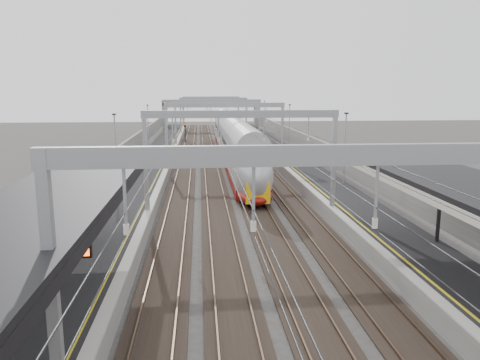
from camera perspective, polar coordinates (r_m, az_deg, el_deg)
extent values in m
cube|color=black|center=(54.63, -10.41, 1.84)|extent=(4.00, 120.00, 1.00)
cube|color=black|center=(55.43, 6.29, 2.08)|extent=(4.00, 120.00, 1.00)
cube|color=black|center=(54.48, -6.73, 1.43)|extent=(2.40, 140.00, 0.08)
cube|color=brown|center=(54.49, -7.49, 1.51)|extent=(0.07, 140.00, 0.14)
cube|color=brown|center=(54.44, -5.98, 1.54)|extent=(0.07, 140.00, 0.14)
cube|color=black|center=(54.46, -3.57, 1.48)|extent=(2.40, 140.00, 0.08)
cube|color=brown|center=(54.44, -4.33, 1.56)|extent=(0.07, 140.00, 0.14)
cube|color=brown|center=(54.47, -2.82, 1.59)|extent=(0.07, 140.00, 0.14)
cube|color=black|center=(54.61, -0.42, 1.53)|extent=(2.40, 140.00, 0.08)
cube|color=brown|center=(54.55, -1.18, 1.61)|extent=(0.07, 140.00, 0.14)
cube|color=brown|center=(54.66, 0.33, 1.63)|extent=(0.07, 140.00, 0.14)
cube|color=black|center=(54.93, 2.70, 1.57)|extent=(2.40, 140.00, 0.08)
cube|color=brown|center=(54.82, 1.95, 1.65)|extent=(0.07, 140.00, 0.14)
cube|color=brown|center=(55.01, 3.44, 1.67)|extent=(0.07, 140.00, 0.14)
cube|color=gray|center=(12.18, -21.98, -11.90)|extent=(0.28, 0.28, 6.60)
cube|color=gray|center=(11.18, 9.36, 3.00)|extent=(13.00, 0.25, 0.50)
cube|color=gray|center=(31.27, -11.42, 2.24)|extent=(0.28, 0.28, 6.60)
cube|color=gray|center=(32.36, 11.35, 2.52)|extent=(0.28, 0.28, 6.60)
cube|color=gray|center=(30.89, 0.16, 8.04)|extent=(13.00, 0.25, 0.50)
cube|color=gray|center=(51.06, -8.96, 5.57)|extent=(0.28, 0.28, 6.60)
cube|color=gray|center=(51.73, 5.17, 5.72)|extent=(0.28, 0.28, 6.60)
cube|color=gray|center=(50.83, -1.87, 9.12)|extent=(13.00, 0.25, 0.50)
cube|color=gray|center=(70.97, -7.87, 7.03)|extent=(0.28, 0.28, 6.60)
cube|color=gray|center=(71.45, 2.35, 7.15)|extent=(0.28, 0.28, 6.60)
cube|color=gray|center=(70.80, -2.77, 9.58)|extent=(13.00, 0.25, 0.50)
cube|color=gray|center=(90.91, -7.25, 7.85)|extent=(0.28, 0.28, 6.60)
cube|color=gray|center=(91.30, 0.75, 7.95)|extent=(0.28, 0.28, 6.60)
cube|color=gray|center=(90.79, -3.27, 9.84)|extent=(13.00, 0.25, 0.50)
cube|color=gray|center=(108.88, -6.89, 8.33)|extent=(0.28, 0.28, 6.60)
cube|color=gray|center=(109.20, -0.20, 8.42)|extent=(0.28, 0.28, 6.60)
cube|color=gray|center=(108.78, -3.56, 9.99)|extent=(13.00, 0.25, 0.50)
cylinder|color=#262628|center=(58.85, -6.71, 7.47)|extent=(0.03, 140.00, 0.03)
cylinder|color=#262628|center=(58.84, -3.76, 7.52)|extent=(0.03, 140.00, 0.03)
cylinder|color=#262628|center=(58.98, -0.82, 7.55)|extent=(0.03, 140.00, 0.03)
cylinder|color=#262628|center=(59.27, 2.10, 7.56)|extent=(0.03, 140.00, 0.03)
cylinder|color=black|center=(24.48, -21.33, -3.76)|extent=(0.20, 0.20, 4.00)
cube|color=black|center=(13.97, -20.87, -7.81)|extent=(1.60, 0.15, 0.55)
cube|color=#FF3E05|center=(13.90, -20.96, -7.91)|extent=(1.50, 0.02, 0.42)
cylinder|color=black|center=(26.57, 23.17, -2.78)|extent=(0.20, 0.20, 4.00)
cube|color=slate|center=(108.80, -3.55, 9.39)|extent=(22.00, 2.20, 1.40)
cube|color=slate|center=(109.16, -9.10, 7.65)|extent=(1.00, 2.20, 6.20)
cube|color=slate|center=(109.69, 2.01, 7.79)|extent=(1.00, 2.20, 6.20)
cube|color=slate|center=(54.87, -13.78, 2.91)|extent=(0.30, 120.00, 3.20)
cube|color=slate|center=(55.98, 9.53, 3.22)|extent=(0.30, 120.00, 3.20)
cube|color=maroon|center=(49.30, 0.06, 1.21)|extent=(2.90, 24.67, 0.86)
cube|color=#A4A4A9|center=(49.00, 0.06, 3.56)|extent=(2.90, 24.67, 3.22)
cube|color=black|center=(40.92, 1.12, -1.26)|extent=(2.15, 2.57, 0.54)
cube|color=maroon|center=(74.11, -1.64, 4.43)|extent=(2.90, 24.67, 0.86)
cube|color=#A4A4A9|center=(73.91, -1.65, 6.01)|extent=(2.90, 24.67, 3.22)
cube|color=black|center=(65.59, -1.20, 3.31)|extent=(2.15, 2.57, 0.54)
ellipsoid|color=#A4A4A9|center=(36.70, 1.78, 0.60)|extent=(2.90, 5.58, 4.51)
cube|color=yellow|center=(34.65, 2.21, -1.64)|extent=(1.82, 0.12, 1.61)
cube|color=black|center=(34.81, 2.13, 1.12)|extent=(1.72, 0.61, 1.00)
cylinder|color=black|center=(80.89, -6.70, 5.52)|extent=(0.12, 0.12, 3.00)
cube|color=black|center=(80.76, -6.73, 6.65)|extent=(0.32, 0.22, 0.75)
sphere|color=red|center=(80.62, -6.73, 6.75)|extent=(0.16, 0.16, 0.16)
cylinder|color=black|center=(76.14, -0.45, 5.27)|extent=(0.12, 0.12, 3.00)
cube|color=black|center=(76.00, -0.45, 6.47)|extent=(0.32, 0.22, 0.75)
sphere|color=red|center=(75.86, -0.44, 6.57)|extent=(0.16, 0.16, 0.16)
cylinder|color=black|center=(82.45, 0.74, 5.69)|extent=(0.12, 0.12, 3.00)
cube|color=black|center=(82.33, 0.74, 6.80)|extent=(0.32, 0.22, 0.75)
sphere|color=red|center=(82.19, 0.75, 6.90)|extent=(0.16, 0.16, 0.16)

